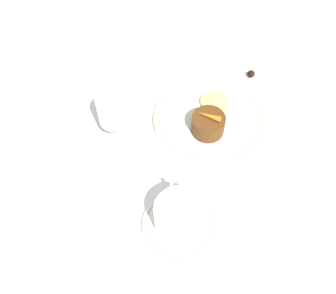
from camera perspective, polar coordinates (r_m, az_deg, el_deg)
ground_plane at (r=0.89m, az=3.38°, el=1.46°), size 3.00×3.00×0.00m
dinner_plate at (r=0.91m, az=5.95°, el=3.97°), size 0.25×0.25×0.01m
saucer at (r=0.78m, az=1.62°, el=-11.31°), size 0.14×0.14×0.01m
coffee_cup at (r=0.74m, az=1.71°, el=-9.90°), size 0.12×0.10×0.06m
spoon at (r=0.79m, az=1.09°, el=-8.24°), size 0.04×0.10×0.00m
wine_glass at (r=0.84m, az=-7.98°, el=5.12°), size 0.07×0.07×0.13m
fork at (r=1.03m, az=1.50°, el=11.73°), size 0.05×0.17×0.01m
dessert_cake at (r=0.86m, az=5.93°, el=3.10°), size 0.07×0.07×0.04m
carrot_garnish at (r=0.84m, az=6.09°, el=4.27°), size 0.04×0.05×0.01m
pineapple_slice at (r=0.93m, az=6.70°, el=6.47°), size 0.06×0.06×0.01m
chocolate_truffle at (r=1.02m, az=11.95°, el=10.34°), size 0.02×0.02×0.02m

